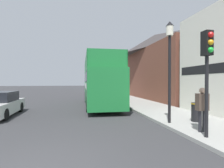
{
  "coord_description": "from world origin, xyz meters",
  "views": [
    {
      "loc": [
        0.99,
        -4.08,
        2.05
      ],
      "look_at": [
        4.26,
        11.73,
        1.86
      ],
      "focal_mm": 28.0,
      "sensor_mm": 36.0,
      "label": 1
    }
  ],
  "objects_px": {
    "tour_bus": "(100,84)",
    "pedestrian_nearest": "(202,105)",
    "parked_car_ahead_of_bus": "(98,93)",
    "lamp_post_nearest": "(170,53)",
    "lamp_post_second": "(123,68)",
    "traffic_signal": "(207,59)",
    "litter_bin": "(196,111)"
  },
  "relations": [
    {
      "from": "tour_bus",
      "to": "pedestrian_nearest",
      "type": "distance_m",
      "value": 9.42
    },
    {
      "from": "pedestrian_nearest",
      "to": "tour_bus",
      "type": "bearing_deg",
      "value": 106.64
    },
    {
      "from": "parked_car_ahead_of_bus",
      "to": "lamp_post_nearest",
      "type": "bearing_deg",
      "value": -82.45
    },
    {
      "from": "lamp_post_second",
      "to": "pedestrian_nearest",
      "type": "bearing_deg",
      "value": -87.45
    },
    {
      "from": "parked_car_ahead_of_bus",
      "to": "traffic_signal",
      "type": "distance_m",
      "value": 17.35
    },
    {
      "from": "lamp_post_second",
      "to": "tour_bus",
      "type": "bearing_deg",
      "value": -157.14
    },
    {
      "from": "lamp_post_nearest",
      "to": "pedestrian_nearest",
      "type": "bearing_deg",
      "value": -74.75
    },
    {
      "from": "pedestrian_nearest",
      "to": "litter_bin",
      "type": "distance_m",
      "value": 1.94
    },
    {
      "from": "parked_car_ahead_of_bus",
      "to": "lamp_post_nearest",
      "type": "distance_m",
      "value": 15.23
    },
    {
      "from": "lamp_post_nearest",
      "to": "litter_bin",
      "type": "xyz_separation_m",
      "value": [
        1.41,
        -0.02,
        -2.78
      ]
    },
    {
      "from": "parked_car_ahead_of_bus",
      "to": "pedestrian_nearest",
      "type": "relative_size",
      "value": 2.35
    },
    {
      "from": "lamp_post_second",
      "to": "litter_bin",
      "type": "height_order",
      "value": "lamp_post_second"
    },
    {
      "from": "parked_car_ahead_of_bus",
      "to": "litter_bin",
      "type": "bearing_deg",
      "value": -77.18
    },
    {
      "from": "tour_bus",
      "to": "litter_bin",
      "type": "relative_size",
      "value": 10.69
    },
    {
      "from": "pedestrian_nearest",
      "to": "traffic_signal",
      "type": "height_order",
      "value": "traffic_signal"
    },
    {
      "from": "tour_bus",
      "to": "litter_bin",
      "type": "bearing_deg",
      "value": -61.7
    },
    {
      "from": "parked_car_ahead_of_bus",
      "to": "traffic_signal",
      "type": "relative_size",
      "value": 1.09
    },
    {
      "from": "lamp_post_nearest",
      "to": "litter_bin",
      "type": "height_order",
      "value": "lamp_post_nearest"
    },
    {
      "from": "lamp_post_nearest",
      "to": "tour_bus",
      "type": "bearing_deg",
      "value": 106.95
    },
    {
      "from": "parked_car_ahead_of_bus",
      "to": "pedestrian_nearest",
      "type": "distance_m",
      "value": 16.64
    },
    {
      "from": "lamp_post_nearest",
      "to": "lamp_post_second",
      "type": "bearing_deg",
      "value": 90.01
    },
    {
      "from": "traffic_signal",
      "to": "litter_bin",
      "type": "xyz_separation_m",
      "value": [
        1.27,
        2.21,
        -2.21
      ]
    },
    {
      "from": "pedestrian_nearest",
      "to": "traffic_signal",
      "type": "xyz_separation_m",
      "value": [
        -0.31,
        -0.62,
        1.67
      ]
    },
    {
      "from": "pedestrian_nearest",
      "to": "lamp_post_nearest",
      "type": "height_order",
      "value": "lamp_post_nearest"
    },
    {
      "from": "lamp_post_nearest",
      "to": "lamp_post_second",
      "type": "xyz_separation_m",
      "value": [
        -0.0,
        8.33,
        -0.05
      ]
    },
    {
      "from": "pedestrian_nearest",
      "to": "lamp_post_second",
      "type": "height_order",
      "value": "lamp_post_second"
    },
    {
      "from": "lamp_post_second",
      "to": "litter_bin",
      "type": "distance_m",
      "value": 8.9
    },
    {
      "from": "lamp_post_second",
      "to": "traffic_signal",
      "type": "bearing_deg",
      "value": -89.27
    },
    {
      "from": "pedestrian_nearest",
      "to": "lamp_post_second",
      "type": "distance_m",
      "value": 10.19
    },
    {
      "from": "lamp_post_nearest",
      "to": "litter_bin",
      "type": "relative_size",
      "value": 5.23
    },
    {
      "from": "parked_car_ahead_of_bus",
      "to": "traffic_signal",
      "type": "height_order",
      "value": "traffic_signal"
    },
    {
      "from": "parked_car_ahead_of_bus",
      "to": "lamp_post_second",
      "type": "distance_m",
      "value": 7.26
    }
  ]
}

